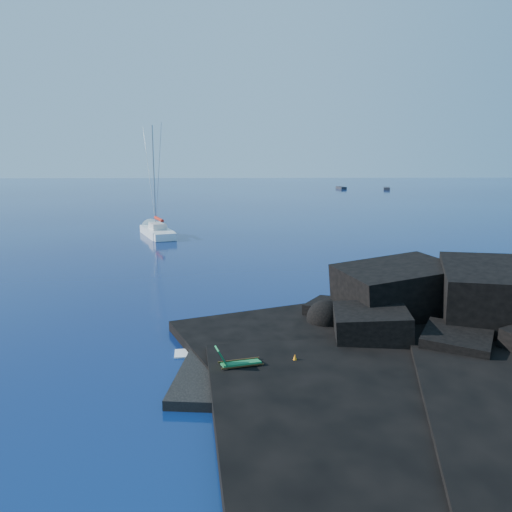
{
  "coord_description": "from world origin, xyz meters",
  "views": [
    {
      "loc": [
        2.45,
        -16.85,
        7.93
      ],
      "look_at": [
        3.5,
        13.65,
        2.0
      ],
      "focal_mm": 35.0,
      "sensor_mm": 36.0,
      "label": 1
    }
  ],
  "objects_px": {
    "sailboat": "(157,236)",
    "deck_chair": "(241,358)",
    "distant_boat_b": "(387,190)",
    "sunbather": "(276,358)",
    "marker_cone": "(295,361)",
    "distant_boat_a": "(341,189)"
  },
  "relations": [
    {
      "from": "distant_boat_a",
      "to": "marker_cone",
      "type": "bearing_deg",
      "value": -110.18
    },
    {
      "from": "marker_cone",
      "to": "distant_boat_b",
      "type": "xyz_separation_m",
      "value": [
        37.13,
        114.29,
        -0.6
      ]
    },
    {
      "from": "sailboat",
      "to": "deck_chair",
      "type": "relative_size",
      "value": 7.1
    },
    {
      "from": "sailboat",
      "to": "distant_boat_a",
      "type": "relative_size",
      "value": 2.38
    },
    {
      "from": "sunbather",
      "to": "distant_boat_b",
      "type": "xyz_separation_m",
      "value": [
        37.79,
        113.86,
        -0.52
      ]
    },
    {
      "from": "deck_chair",
      "to": "distant_boat_b",
      "type": "height_order",
      "value": "deck_chair"
    },
    {
      "from": "distant_boat_a",
      "to": "distant_boat_b",
      "type": "distance_m",
      "value": 12.02
    },
    {
      "from": "sunbather",
      "to": "distant_boat_a",
      "type": "distance_m",
      "value": 120.73
    },
    {
      "from": "marker_cone",
      "to": "distant_boat_b",
      "type": "relative_size",
      "value": 0.1
    },
    {
      "from": "sailboat",
      "to": "distant_boat_b",
      "type": "distance_m",
      "value": 92.59
    },
    {
      "from": "sailboat",
      "to": "sunbather",
      "type": "xyz_separation_m",
      "value": [
        10.04,
        -34.58,
        0.52
      ]
    },
    {
      "from": "deck_chair",
      "to": "sunbather",
      "type": "xyz_separation_m",
      "value": [
        1.34,
        0.82,
        -0.38
      ]
    },
    {
      "from": "deck_chair",
      "to": "distant_boat_b",
      "type": "distance_m",
      "value": 121.17
    },
    {
      "from": "sunbather",
      "to": "marker_cone",
      "type": "height_order",
      "value": "marker_cone"
    },
    {
      "from": "distant_boat_a",
      "to": "distant_boat_b",
      "type": "bearing_deg",
      "value": -27.05
    },
    {
      "from": "sailboat",
      "to": "distant_boat_a",
      "type": "height_order",
      "value": "sailboat"
    },
    {
      "from": "sunbather",
      "to": "marker_cone",
      "type": "distance_m",
      "value": 0.79
    },
    {
      "from": "distant_boat_a",
      "to": "deck_chair",
      "type": "bearing_deg",
      "value": -111.07
    },
    {
      "from": "sailboat",
      "to": "distant_boat_b",
      "type": "relative_size",
      "value": 2.37
    },
    {
      "from": "sailboat",
      "to": "sunbather",
      "type": "bearing_deg",
      "value": -94.88
    },
    {
      "from": "deck_chair",
      "to": "distant_boat_a",
      "type": "bearing_deg",
      "value": 62.13
    },
    {
      "from": "sailboat",
      "to": "marker_cone",
      "type": "xyz_separation_m",
      "value": [
        10.7,
        -35.01,
        0.6
      ]
    }
  ]
}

